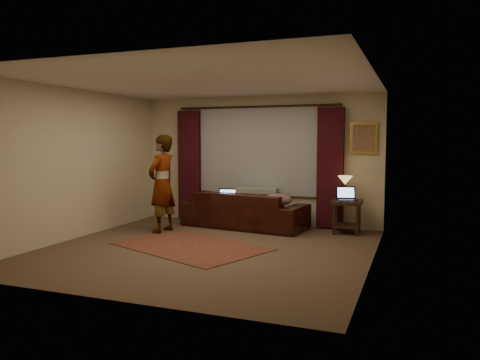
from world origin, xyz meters
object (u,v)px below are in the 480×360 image
Objects in this scene: tiffany_lamp at (345,188)px; person at (162,184)px; end_table at (347,217)px; sofa at (245,203)px; laptop_sofa at (226,196)px; laptop_table at (347,194)px.

tiffany_lamp is 0.24× the size of person.
tiffany_lamp is (-0.06, 0.09, 0.53)m from end_table.
person is at bearing 44.36° from sofa.
laptop_sofa is 0.90× the size of tiffany_lamp.
tiffany_lamp is at bearing 121.57° from end_table.
person reaches higher than laptop_table.
laptop_table is (2.30, 0.21, 0.12)m from laptop_sofa.
end_table is 1.65× the size of laptop_table.
sofa is at bearing -176.87° from end_table.
sofa is 1.34× the size of person.
tiffany_lamp is at bearing 3.02° from laptop_sofa.
end_table is 1.41× the size of tiffany_lamp.
tiffany_lamp is (2.24, 0.36, 0.22)m from laptop_sofa.
person is (-3.19, -1.16, 0.07)m from tiffany_lamp.
person reaches higher than laptop_sofa.
sofa is at bearing 134.77° from person.
laptop_sofa is 1.05× the size of laptop_table.
laptop_sofa is 2.27m from tiffany_lamp.
laptop_sofa is (-0.33, -0.16, 0.13)m from sofa.
laptop_sofa is at bearing 33.75° from sofa.
laptop_table reaches higher than laptop_sofa.
laptop_sofa is 1.27m from person.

